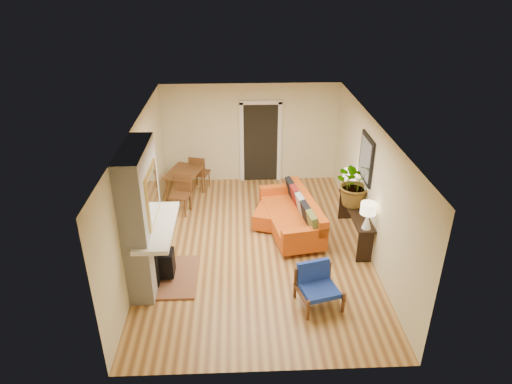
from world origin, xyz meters
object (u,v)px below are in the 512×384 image
console_table (356,215)px  dining_table (187,177)px  lamp_near (368,213)px  houseplant (356,183)px  sofa (294,215)px  blue_chair (317,283)px  lamp_far (350,178)px  ottoman (274,217)px

console_table → dining_table: bearing=152.2°
console_table → lamp_near: (0.00, -0.77, 0.49)m
console_table → houseplant: 0.67m
console_table → lamp_near: bearing=-90.0°
sofa → lamp_near: bearing=-43.8°
sofa → blue_chair: sofa is taller
lamp_far → houseplant: bearing=-91.0°
console_table → sofa: bearing=161.9°
sofa → lamp_near: 1.82m
sofa → dining_table: size_ratio=1.28×
dining_table → console_table: (3.65, -1.92, -0.04)m
lamp_near → lamp_far: bearing=90.0°
blue_chair → console_table: bearing=60.3°
blue_chair → lamp_far: (1.12, 2.70, 0.68)m
sofa → ottoman: 0.49m
dining_table → lamp_near: (3.65, -2.69, 0.45)m
blue_chair → dining_table: bearing=123.1°
dining_table → houseplant: (3.64, -1.73, 0.61)m
blue_chair → houseplant: 2.56m
console_table → houseplant: (-0.01, 0.19, 0.65)m
lamp_near → sofa: bearing=136.2°
blue_chair → houseplant: size_ratio=0.83×
ottoman → houseplant: houseplant is taller
console_table → lamp_far: size_ratio=3.43×
lamp_near → dining_table: bearing=143.6°
ottoman → lamp_far: bearing=5.5°
blue_chair → ottoman: bearing=101.9°
ottoman → lamp_near: 2.29m
dining_table → lamp_far: size_ratio=3.31×
console_table → lamp_near: size_ratio=3.43×
sofa → console_table: size_ratio=1.23×
ottoman → lamp_near: lamp_near is taller
sofa → houseplant: houseplant is taller
sofa → blue_chair: 2.36m
lamp_near → lamp_far: 1.51m
dining_table → lamp_far: 3.86m
ottoman → lamp_far: lamp_far is taller
dining_table → lamp_near: bearing=-36.4°
blue_chair → lamp_near: (1.12, 1.19, 0.68)m
ottoman → lamp_far: 1.86m
lamp_far → houseplant: size_ratio=0.54×
sofa → dining_table: dining_table is taller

